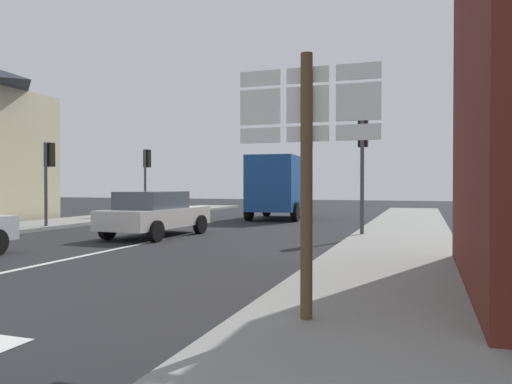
{
  "coord_description": "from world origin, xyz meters",
  "views": [
    {
      "loc": [
        7.62,
        -4.17,
        1.69
      ],
      "look_at": [
        2.52,
        10.75,
        1.45
      ],
      "focal_mm": 34.58,
      "sensor_mm": 36.0,
      "label": 1
    }
  ],
  "objects_px": {
    "route_sign_post": "(307,158)",
    "traffic_light_far_left": "(147,167)",
    "sedan_far": "(155,213)",
    "traffic_light_near_right": "(363,149)",
    "traffic_light_near_left": "(49,165)",
    "delivery_truck": "(279,185)"
  },
  "relations": [
    {
      "from": "delivery_truck",
      "to": "traffic_light_near_left",
      "type": "xyz_separation_m",
      "value": [
        -6.62,
        -8.27,
        0.77
      ]
    },
    {
      "from": "traffic_light_near_right",
      "to": "sedan_far",
      "type": "bearing_deg",
      "value": -164.55
    },
    {
      "from": "route_sign_post",
      "to": "traffic_light_far_left",
      "type": "height_order",
      "value": "traffic_light_far_left"
    },
    {
      "from": "route_sign_post",
      "to": "traffic_light_far_left",
      "type": "distance_m",
      "value": 20.36
    },
    {
      "from": "sedan_far",
      "to": "traffic_light_near_right",
      "type": "bearing_deg",
      "value": 15.45
    },
    {
      "from": "sedan_far",
      "to": "traffic_light_near_right",
      "type": "xyz_separation_m",
      "value": [
        6.42,
        1.78,
        2.04
      ]
    },
    {
      "from": "delivery_truck",
      "to": "traffic_light_far_left",
      "type": "bearing_deg",
      "value": -168.48
    },
    {
      "from": "route_sign_post",
      "to": "delivery_truck",
      "type": "bearing_deg",
      "value": 107.23
    },
    {
      "from": "sedan_far",
      "to": "route_sign_post",
      "type": "xyz_separation_m",
      "value": [
        6.98,
        -8.48,
        1.24
      ]
    },
    {
      "from": "sedan_far",
      "to": "route_sign_post",
      "type": "height_order",
      "value": "route_sign_post"
    },
    {
      "from": "traffic_light_near_left",
      "to": "traffic_light_far_left",
      "type": "bearing_deg",
      "value": 90.0
    },
    {
      "from": "traffic_light_near_left",
      "to": "sedan_far",
      "type": "bearing_deg",
      "value": -10.67
    },
    {
      "from": "delivery_truck",
      "to": "traffic_light_near_left",
      "type": "relative_size",
      "value": 1.57
    },
    {
      "from": "traffic_light_far_left",
      "to": "traffic_light_near_left",
      "type": "height_order",
      "value": "traffic_light_far_left"
    },
    {
      "from": "traffic_light_near_left",
      "to": "route_sign_post",
      "type": "bearing_deg",
      "value": -37.95
    },
    {
      "from": "delivery_truck",
      "to": "traffic_light_near_left",
      "type": "height_order",
      "value": "traffic_light_near_left"
    },
    {
      "from": "delivery_truck",
      "to": "traffic_light_near_left",
      "type": "distance_m",
      "value": 10.62
    },
    {
      "from": "delivery_truck",
      "to": "traffic_light_near_right",
      "type": "bearing_deg",
      "value": -56.53
    },
    {
      "from": "sedan_far",
      "to": "traffic_light_far_left",
      "type": "height_order",
      "value": "traffic_light_far_left"
    },
    {
      "from": "sedan_far",
      "to": "route_sign_post",
      "type": "bearing_deg",
      "value": -50.52
    },
    {
      "from": "sedan_far",
      "to": "route_sign_post",
      "type": "distance_m",
      "value": 11.05
    },
    {
      "from": "traffic_light_near_right",
      "to": "traffic_light_near_left",
      "type": "relative_size",
      "value": 1.16
    }
  ]
}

